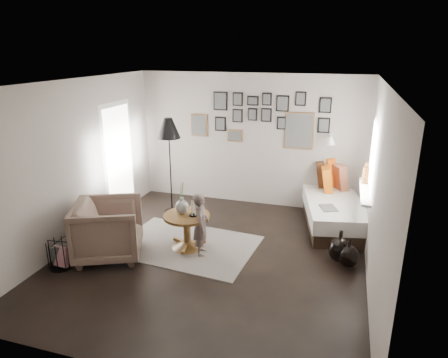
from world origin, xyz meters
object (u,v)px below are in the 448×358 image
(armchair, at_px, (109,230))
(child, at_px, (201,224))
(floor_lamp, at_px, (169,132))
(daybed, at_px, (332,204))
(vase, at_px, (182,204))
(demijohn_large, at_px, (340,250))
(magazine_basket, at_px, (60,254))
(demijohn_small, at_px, (349,256))
(pedestal_table, at_px, (187,233))

(armchair, height_order, child, child)
(floor_lamp, bearing_deg, daybed, 9.39)
(floor_lamp, bearing_deg, vase, -58.90)
(floor_lamp, distance_m, demijohn_large, 3.59)
(floor_lamp, bearing_deg, child, -51.21)
(daybed, xyz_separation_m, demijohn_large, (0.18, -1.49, -0.14))
(daybed, distance_m, magazine_basket, 4.66)
(magazine_basket, height_order, demijohn_large, demijohn_large)
(daybed, relative_size, demijohn_large, 4.71)
(daybed, height_order, child, daybed)
(floor_lamp, xyz_separation_m, demijohn_large, (3.16, -1.00, -1.39))
(armchair, relative_size, magazine_basket, 2.37)
(vase, xyz_separation_m, demijohn_large, (2.40, 0.25, -0.54))
(armchair, bearing_deg, child, -94.12)
(magazine_basket, distance_m, demijohn_large, 4.10)
(vase, distance_m, magazine_basket, 1.91)
(demijohn_large, height_order, child, child)
(daybed, height_order, demijohn_small, daybed)
(floor_lamp, distance_m, child, 2.09)
(vase, height_order, demijohn_small, vase)
(daybed, height_order, demijohn_large, daybed)
(pedestal_table, xyz_separation_m, child, (0.28, -0.12, 0.24))
(armchair, distance_m, magazine_basket, 0.75)
(vase, distance_m, child, 0.45)
(pedestal_table, bearing_deg, demijohn_large, 6.68)
(armchair, bearing_deg, floor_lamp, -29.60)
(armchair, distance_m, floor_lamp, 2.19)
(daybed, xyz_separation_m, child, (-1.86, -1.88, 0.17))
(floor_lamp, distance_m, magazine_basket, 2.82)
(vase, xyz_separation_m, floor_lamp, (-0.75, 1.25, 0.85))
(vase, height_order, child, vase)
(vase, height_order, daybed, vase)
(daybed, height_order, armchair, daybed)
(pedestal_table, xyz_separation_m, demijohn_large, (2.32, 0.27, -0.07))
(daybed, distance_m, armchair, 3.95)
(armchair, xyz_separation_m, demijohn_small, (3.48, 0.74, -0.27))
(armchair, bearing_deg, demijohn_small, -101.68)
(armchair, relative_size, demijohn_large, 1.96)
(demijohn_small, bearing_deg, vase, -177.02)
(demijohn_large, bearing_deg, child, -169.07)
(daybed, relative_size, child, 2.33)
(armchair, distance_m, demijohn_small, 3.57)
(pedestal_table, xyz_separation_m, floor_lamp, (-0.83, 1.27, 1.32))
(demijohn_large, xyz_separation_m, child, (-2.04, -0.39, 0.31))
(vase, distance_m, daybed, 2.85)
(armchair, bearing_deg, magazine_basket, 110.52)
(vase, xyz_separation_m, daybed, (2.22, 1.74, -0.40))
(pedestal_table, xyz_separation_m, armchair, (-1.03, -0.59, 0.18))
(vase, bearing_deg, pedestal_table, -14.04)
(demijohn_large, distance_m, child, 2.10)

